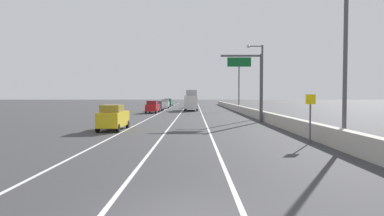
{
  "coord_description": "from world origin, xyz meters",
  "views": [
    {
      "loc": [
        0.28,
        -7.76,
        2.93
      ],
      "look_at": [
        -0.03,
        38.51,
        1.18
      ],
      "focal_mm": 31.09,
      "sensor_mm": 36.0,
      "label": 1
    }
  ],
  "objects": [
    {
      "name": "car_gray_0",
      "position": [
        -6.63,
        55.55,
        0.94
      ],
      "size": [
        1.99,
        4.44,
        1.88
      ],
      "color": "slate",
      "rests_on": "ground_plane"
    },
    {
      "name": "lamp_post_right_near",
      "position": [
        8.74,
        11.55,
        5.46
      ],
      "size": [
        2.14,
        0.44,
        9.44
      ],
      "color": "#4C4C51",
      "rests_on": "ground_plane"
    },
    {
      "name": "overhead_sign_gantry",
      "position": [
        6.95,
        28.98,
        4.73
      ],
      "size": [
        4.68,
        0.36,
        7.5
      ],
      "color": "#47474C",
      "rests_on": "ground_plane"
    },
    {
      "name": "car_white_5",
      "position": [
        -6.4,
        68.09,
        1.04
      ],
      "size": [
        1.92,
        4.15,
        2.09
      ],
      "color": "white",
      "rests_on": "ground_plane"
    },
    {
      "name": "jersey_barrier_right",
      "position": [
        8.29,
        40.0,
        0.55
      ],
      "size": [
        0.6,
        120.0,
        1.1
      ],
      "primitive_type": "cube",
      "color": "#B2ADA3",
      "rests_on": "ground_plane"
    },
    {
      "name": "lane_stripe_left",
      "position": [
        -5.5,
        55.0,
        0.0
      ],
      "size": [
        0.16,
        130.0,
        0.0
      ],
      "primitive_type": "cube",
      "color": "silver",
      "rests_on": "ground_plane"
    },
    {
      "name": "lane_stripe_right",
      "position": [
        1.5,
        55.0,
        0.0
      ],
      "size": [
        0.16,
        130.0,
        0.0
      ],
      "primitive_type": "cube",
      "color": "silver",
      "rests_on": "ground_plane"
    },
    {
      "name": "lane_stripe_center",
      "position": [
        -2.0,
        55.0,
        0.0
      ],
      "size": [
        0.16,
        130.0,
        0.0
      ],
      "primitive_type": "cube",
      "color": "silver",
      "rests_on": "ground_plane"
    },
    {
      "name": "box_truck",
      "position": [
        -0.28,
        56.86,
        1.83
      ],
      "size": [
        2.55,
        8.5,
        4.02
      ],
      "color": "silver",
      "rests_on": "ground_plane"
    },
    {
      "name": "car_blue_4",
      "position": [
        -0.49,
        70.58,
        1.06
      ],
      "size": [
        1.78,
        4.66,
        2.14
      ],
      "color": "#1E389E",
      "rests_on": "ground_plane"
    },
    {
      "name": "ground_plane",
      "position": [
        0.0,
        64.0,
        0.0
      ],
      "size": [
        320.0,
        320.0,
        0.0
      ],
      "primitive_type": "plane",
      "color": "#38383A"
    },
    {
      "name": "car_green_1",
      "position": [
        -6.63,
        80.3,
        1.05
      ],
      "size": [
        2.07,
        4.76,
        2.1
      ],
      "color": "#196033",
      "rests_on": "ground_plane"
    },
    {
      "name": "speed_advisory_sign",
      "position": [
        7.39,
        12.58,
        1.76
      ],
      "size": [
        0.6,
        0.11,
        3.0
      ],
      "color": "#4C4C51",
      "rests_on": "ground_plane"
    },
    {
      "name": "car_yellow_2",
      "position": [
        -6.56,
        20.21,
        1.07
      ],
      "size": [
        1.83,
        4.7,
        2.15
      ],
      "color": "gold",
      "rests_on": "ground_plane"
    },
    {
      "name": "lamp_post_right_second",
      "position": [
        8.72,
        34.98,
        5.46
      ],
      "size": [
        2.14,
        0.44,
        9.44
      ],
      "color": "#4C4C51",
      "rests_on": "ground_plane"
    },
    {
      "name": "car_red_3",
      "position": [
        -6.7,
        47.82,
        1.02
      ],
      "size": [
        2.0,
        4.71,
        2.06
      ],
      "color": "red",
      "rests_on": "ground_plane"
    },
    {
      "name": "lamp_post_right_third",
      "position": [
        8.89,
        58.41,
        5.46
      ],
      "size": [
        2.14,
        0.44,
        9.44
      ],
      "color": "#4C4C51",
      "rests_on": "ground_plane"
    }
  ]
}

